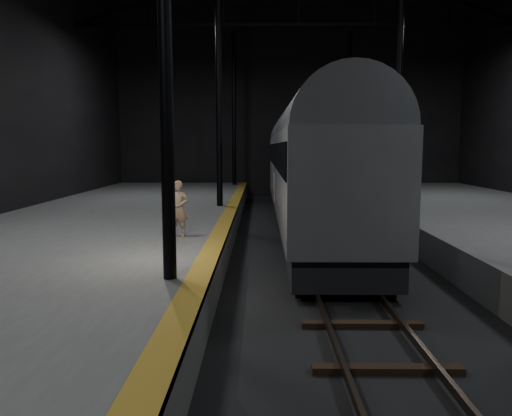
{
  "coord_description": "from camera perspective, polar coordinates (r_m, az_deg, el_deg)",
  "views": [
    {
      "loc": [
        -2.02,
        -13.55,
        3.58
      ],
      "look_at": [
        -2.14,
        -0.82,
        2.0
      ],
      "focal_mm": 35.0,
      "sensor_mm": 36.0,
      "label": 1
    }
  ],
  "objects": [
    {
      "name": "tactile_strip",
      "position": [
        13.85,
        -4.58,
        -3.66
      ],
      "size": [
        0.5,
        43.8,
        0.01
      ],
      "primitive_type": "cube",
      "color": "olive",
      "rests_on": "platform_left"
    },
    {
      "name": "train",
      "position": [
        20.81,
        6.14,
        5.35
      ],
      "size": [
        2.98,
        19.91,
        5.32
      ],
      "color": "#A4A7AC",
      "rests_on": "ground"
    },
    {
      "name": "ground",
      "position": [
        14.16,
        8.8,
        -7.65
      ],
      "size": [
        44.0,
        44.0,
        0.0
      ],
      "primitive_type": "plane",
      "color": "black",
      "rests_on": "ground"
    },
    {
      "name": "woman",
      "position": [
        14.42,
        -8.87,
        -0.08
      ],
      "size": [
        0.66,
        0.5,
        1.61
      ],
      "primitive_type": "imported",
      "rotation": [
        0.0,
        0.0,
        -0.21
      ],
      "color": "tan",
      "rests_on": "platform_left"
    },
    {
      "name": "platform_left",
      "position": [
        14.94,
        -21.09,
        -5.3
      ],
      "size": [
        9.0,
        43.8,
        1.0
      ],
      "primitive_type": "cube",
      "color": "#4F4F4D",
      "rests_on": "ground"
    },
    {
      "name": "track",
      "position": [
        14.14,
        8.8,
        -7.39
      ],
      "size": [
        2.4,
        43.0,
        0.24
      ],
      "color": "#3F3328",
      "rests_on": "ground"
    }
  ]
}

